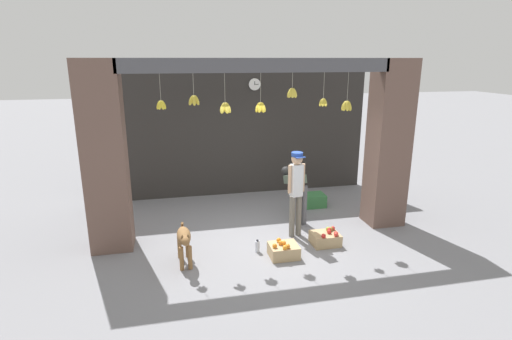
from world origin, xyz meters
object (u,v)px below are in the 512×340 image
at_px(fruit_crate_oranges, 284,250).
at_px(dog, 184,239).
at_px(water_bottle, 257,246).
at_px(wall_clock, 255,84).
at_px(shopkeeper, 296,188).
at_px(produce_box_green, 313,200).
at_px(fruit_crate_apples, 326,238).
at_px(worker_stooping, 296,188).

bearing_deg(fruit_crate_oranges, dog, 176.55).
height_order(dog, water_bottle, dog).
xyz_separation_m(dog, wall_clock, (1.90, 3.35, 2.24)).
bearing_deg(shopkeeper, water_bottle, 20.38).
bearing_deg(water_bottle, produce_box_green, 47.95).
distance_m(dog, wall_clock, 4.46).
xyz_separation_m(fruit_crate_apples, water_bottle, (-1.28, -0.03, -0.01)).
height_order(shopkeeper, wall_clock, wall_clock).
height_order(dog, produce_box_green, dog).
xyz_separation_m(worker_stooping, produce_box_green, (0.68, 0.75, -0.57)).
bearing_deg(produce_box_green, shopkeeper, -122.13).
relative_size(fruit_crate_apples, water_bottle, 2.16).
relative_size(fruit_crate_oranges, produce_box_green, 0.97).
xyz_separation_m(dog, produce_box_green, (3.01, 2.11, -0.30)).
relative_size(shopkeeper, wall_clock, 5.52).
relative_size(worker_stooping, produce_box_green, 2.13).
relative_size(worker_stooping, water_bottle, 4.67).
height_order(worker_stooping, produce_box_green, worker_stooping).
distance_m(fruit_crate_apples, water_bottle, 1.28).
relative_size(worker_stooping, wall_clock, 3.61).
bearing_deg(fruit_crate_oranges, wall_clock, 86.00).
relative_size(produce_box_green, water_bottle, 2.20).
bearing_deg(worker_stooping, produce_box_green, 35.41).
distance_m(produce_box_green, wall_clock, 3.05).
relative_size(dog, fruit_crate_apples, 1.62).
bearing_deg(wall_clock, fruit_crate_apples, -78.49).
distance_m(dog, fruit_crate_apples, 2.57).
height_order(shopkeeper, worker_stooping, shopkeeper).
distance_m(fruit_crate_apples, produce_box_green, 1.97).
xyz_separation_m(fruit_crate_oranges, fruit_crate_apples, (0.89, 0.30, 0.00)).
bearing_deg(dog, fruit_crate_oranges, 84.13).
height_order(water_bottle, wall_clock, wall_clock).
xyz_separation_m(produce_box_green, water_bottle, (-1.75, -1.94, -0.04)).
bearing_deg(fruit_crate_apples, water_bottle, -178.67).
xyz_separation_m(worker_stooping, fruit_crate_oranges, (-0.68, -1.46, -0.60)).
bearing_deg(worker_stooping, fruit_crate_oranges, -127.21).
height_order(dog, shopkeeper, shopkeeper).
relative_size(fruit_crate_oranges, wall_clock, 1.64).
relative_size(fruit_crate_oranges, fruit_crate_apples, 0.98).
height_order(shopkeeper, fruit_crate_apples, shopkeeper).
relative_size(fruit_crate_apples, wall_clock, 1.67).
distance_m(shopkeeper, worker_stooping, 0.76).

